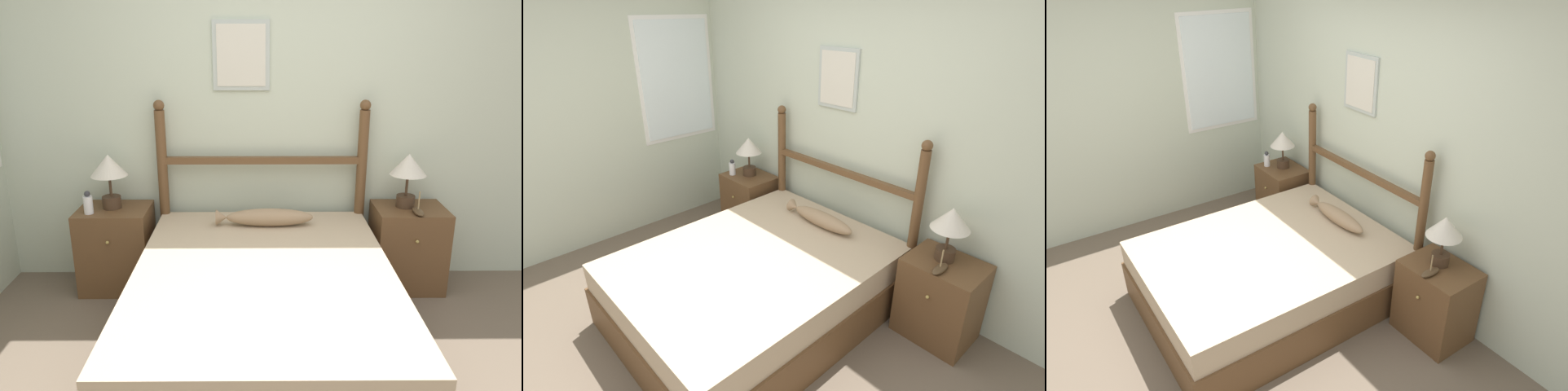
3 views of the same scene
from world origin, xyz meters
The scene contains 12 objects.
ground_plane centered at (0.00, 0.00, 0.00)m, with size 16.00×16.00×0.00m, color brown.
wall_back centered at (0.00, 1.73, 1.28)m, with size 6.40×0.08×2.55m.
wall_left centered at (-2.13, 0.02, 1.28)m, with size 0.08×6.40×2.55m.
bed centered at (-0.14, 0.64, 0.27)m, with size 1.56×2.03×0.54m.
headboard centered at (-0.14, 1.61, 0.76)m, with size 1.57×0.08×1.40m.
nightstand_left centered at (-1.23, 1.46, 0.32)m, with size 0.52×0.43×0.63m.
nightstand_right centered at (0.96, 1.46, 0.32)m, with size 0.52×0.43×0.63m.
table_lamp_left centered at (-1.24, 1.48, 0.92)m, with size 0.26×0.26×0.40m.
table_lamp_right centered at (0.92, 1.49, 0.92)m, with size 0.26×0.26×0.40m.
bottle centered at (-1.37, 1.36, 0.71)m, with size 0.07×0.07×0.17m.
model_boat centered at (0.97, 1.33, 0.65)m, with size 0.06×0.17×0.17m.
fish_pillow centered at (-0.12, 1.34, 0.61)m, with size 0.69×0.14×0.13m.
Camera 2 is at (1.89, -0.97, 2.25)m, focal length 28.00 mm.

